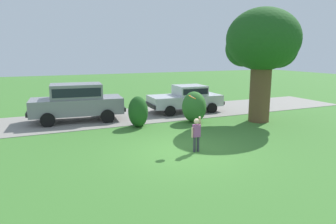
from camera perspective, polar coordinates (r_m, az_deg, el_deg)
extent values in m
plane|color=#3D752D|center=(11.04, 2.91, -7.40)|extent=(80.00, 80.00, 0.00)
cube|color=gray|center=(17.13, -7.30, -0.76)|extent=(28.00, 4.40, 0.02)
cylinder|color=brown|center=(16.22, 16.68, 3.60)|extent=(1.03, 1.03, 3.03)
ellipsoid|color=#1E511C|center=(16.11, 17.20, 12.77)|extent=(3.58, 3.58, 3.04)
ellipsoid|color=#1E511C|center=(16.76, 19.70, 11.00)|extent=(1.95, 1.95, 1.95)
ellipsoid|color=#1E511C|center=(16.45, 13.80, 11.33)|extent=(1.82, 1.82, 1.82)
ellipsoid|color=#1E511C|center=(14.54, -5.57, 0.06)|extent=(0.93, 1.00, 1.46)
ellipsoid|color=#1E511C|center=(14.89, -5.26, -1.43)|extent=(0.63, 0.63, 0.57)
ellipsoid|color=#33702B|center=(15.52, 4.86, 0.95)|extent=(1.19, 1.32, 1.55)
cube|color=silver|center=(18.18, 3.12, 2.15)|extent=(4.28, 2.04, 0.64)
cube|color=silver|center=(18.23, 4.04, 4.07)|extent=(1.76, 1.70, 0.56)
cube|color=black|center=(18.23, 4.04, 4.07)|extent=(1.62, 1.71, 0.34)
cylinder|color=black|center=(16.89, 0.38, 0.17)|extent=(0.61, 0.25, 0.60)
cylinder|color=black|center=(18.62, -1.74, 1.19)|extent=(0.61, 0.25, 0.60)
cylinder|color=black|center=(17.99, 8.12, 0.74)|extent=(0.61, 0.25, 0.60)
cylinder|color=black|center=(19.63, 5.45, 1.66)|extent=(0.61, 0.25, 0.60)
cube|color=black|center=(17.44, -3.31, 1.24)|extent=(0.20, 1.75, 0.20)
cube|color=black|center=(19.17, 8.96, 2.01)|extent=(0.20, 1.75, 0.20)
cube|color=gray|center=(16.36, -16.49, 1.13)|extent=(4.66, 2.26, 0.80)
cube|color=gray|center=(16.25, -16.63, 3.77)|extent=(2.62, 1.85, 0.72)
cube|color=black|center=(16.25, -16.63, 3.77)|extent=(2.42, 1.85, 0.43)
cylinder|color=black|center=(15.54, -21.40, -1.42)|extent=(0.70, 0.28, 0.68)
cylinder|color=black|center=(17.38, -21.11, -0.14)|extent=(0.70, 0.28, 0.68)
cylinder|color=black|center=(15.62, -11.15, -0.79)|extent=(0.70, 0.28, 0.68)
cylinder|color=black|center=(17.45, -11.95, 0.42)|extent=(0.70, 0.28, 0.68)
cube|color=black|center=(16.49, -24.41, -0.04)|extent=(0.29, 1.75, 0.20)
cube|color=black|center=(16.61, -8.54, 0.92)|extent=(0.29, 1.75, 0.20)
cylinder|color=#383842|center=(11.00, 4.93, -6.00)|extent=(0.10, 0.10, 0.55)
cylinder|color=#383842|center=(11.06, 5.59, -5.92)|extent=(0.10, 0.10, 0.55)
cube|color=#994C8C|center=(10.89, 5.30, -3.47)|extent=(0.27, 0.18, 0.44)
sphere|color=beige|center=(10.81, 5.33, -1.72)|extent=(0.20, 0.20, 0.20)
cylinder|color=beige|center=(10.93, 5.98, -1.71)|extent=(0.21, 0.23, 0.39)
cylinder|color=beige|center=(10.84, 4.53, -3.80)|extent=(0.07, 0.07, 0.36)
cylinder|color=orange|center=(11.14, 4.51, 2.79)|extent=(0.28, 0.28, 0.18)
cylinder|color=#337FDB|center=(11.14, 4.51, 2.81)|extent=(0.16, 0.16, 0.11)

